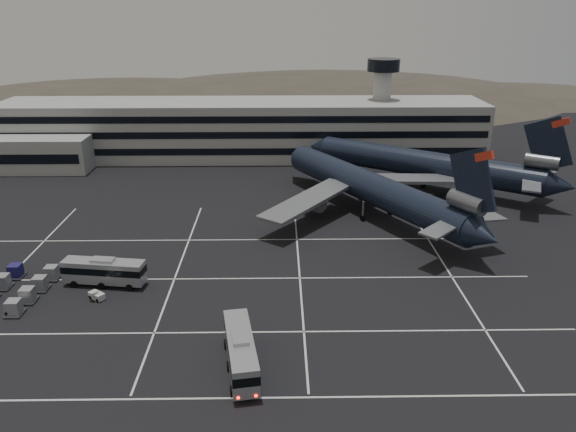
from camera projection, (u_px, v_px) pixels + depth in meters
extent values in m
plane|color=black|center=(213.00, 292.00, 76.74)|extent=(260.00, 260.00, 0.00)
cube|color=silver|center=(189.00, 399.00, 56.21)|extent=(90.00, 0.25, 0.01)
cube|color=silver|center=(204.00, 333.00, 67.41)|extent=(90.00, 0.25, 0.01)
cube|color=silver|center=(216.00, 279.00, 80.47)|extent=(90.00, 0.25, 0.01)
cube|color=silver|center=(225.00, 240.00, 93.54)|extent=(90.00, 0.25, 0.01)
cube|color=silver|center=(12.00, 274.00, 81.90)|extent=(0.25, 55.00, 0.01)
cube|color=silver|center=(177.00, 273.00, 82.25)|extent=(0.25, 55.00, 0.01)
cube|color=silver|center=(299.00, 272.00, 82.52)|extent=(0.25, 55.00, 0.01)
cube|color=silver|center=(448.00, 271.00, 82.84)|extent=(0.25, 55.00, 0.01)
cube|color=gray|center=(243.00, 129.00, 141.43)|extent=(120.00, 18.00, 14.00)
cube|color=black|center=(241.00, 152.00, 134.24)|extent=(118.00, 0.20, 1.60)
cube|color=black|center=(241.00, 135.00, 132.81)|extent=(118.00, 0.20, 1.60)
cube|color=black|center=(240.00, 120.00, 131.48)|extent=(118.00, 0.20, 1.60)
cube|color=gray|center=(26.00, 154.00, 130.57)|extent=(30.00, 10.00, 8.00)
cylinder|color=gray|center=(381.00, 112.00, 142.38)|extent=(4.40, 4.40, 22.00)
cylinder|color=black|center=(384.00, 65.00, 138.25)|extent=(8.00, 8.00, 3.00)
ellipsoid|color=#38332B|center=(117.00, 121.00, 238.30)|extent=(196.00, 140.00, 32.00)
ellipsoid|color=#38332B|center=(328.00, 127.00, 240.69)|extent=(252.00, 180.00, 44.00)
ellipsoid|color=#38332B|center=(514.00, 116.00, 240.25)|extent=(168.00, 120.00, 24.00)
cylinder|color=black|center=(371.00, 188.00, 102.93)|extent=(28.59, 44.50, 5.60)
cone|color=black|center=(297.00, 156.00, 124.00)|extent=(7.09, 6.68, 5.60)
cone|color=black|center=(485.00, 237.00, 81.62)|extent=(6.85, 6.84, 5.04)
cube|color=black|center=(473.00, 182.00, 81.78)|extent=(5.12, 8.48, 10.97)
cube|color=red|center=(484.00, 156.00, 79.07)|extent=(2.07, 3.08, 2.24)
cylinder|color=#595B60|center=(467.00, 202.00, 83.37)|extent=(5.31, 6.55, 2.70)
cube|color=slate|center=(442.00, 228.00, 83.03)|extent=(7.74, 7.38, 0.87)
cube|color=slate|center=(481.00, 218.00, 87.02)|extent=(8.12, 5.32, 0.87)
cube|color=slate|center=(308.00, 200.00, 98.90)|extent=(17.97, 20.66, 1.75)
cylinder|color=#595B60|center=(313.00, 202.00, 103.35)|extent=(5.07, 6.12, 2.70)
cube|color=slate|center=(415.00, 179.00, 110.75)|extent=(22.54, 8.37, 1.75)
cylinder|color=#595B60|center=(392.00, 185.00, 112.35)|extent=(5.07, 6.12, 2.70)
cylinder|color=slate|center=(324.00, 182.00, 116.36)|extent=(0.44, 0.44, 3.00)
cylinder|color=black|center=(324.00, 189.00, 116.95)|extent=(0.98, 1.20, 1.10)
cylinder|color=slate|center=(363.00, 209.00, 100.88)|extent=(0.44, 0.44, 3.00)
cylinder|color=black|center=(363.00, 218.00, 101.48)|extent=(0.98, 1.20, 1.10)
cylinder|color=slate|center=(391.00, 203.00, 103.92)|extent=(0.44, 0.44, 3.00)
cylinder|color=black|center=(390.00, 212.00, 104.51)|extent=(0.98, 1.20, 1.10)
cylinder|color=black|center=(425.00, 164.00, 117.79)|extent=(42.51, 32.15, 5.60)
cone|color=black|center=(319.00, 147.00, 131.52)|extent=(6.90, 7.17, 5.60)
cone|color=black|center=(562.00, 186.00, 103.91)|extent=(6.99, 7.00, 5.04)
cube|color=black|center=(548.00, 144.00, 103.09)|extent=(8.04, 5.85, 10.97)
cube|color=red|center=(561.00, 123.00, 100.79)|extent=(2.96, 2.31, 2.24)
cylinder|color=#595B60|center=(542.00, 161.00, 104.53)|extent=(6.46, 5.66, 2.70)
cube|color=slate|center=(532.00, 184.00, 102.81)|extent=(5.88, 8.16, 0.87)
cube|color=slate|center=(541.00, 174.00, 109.30)|extent=(7.67, 7.46, 0.87)
cylinder|color=slate|center=(424.00, 178.00, 118.87)|extent=(0.44, 0.44, 3.00)
cylinder|color=black|center=(423.00, 185.00, 119.46)|extent=(1.19, 1.04, 1.10)
cube|color=#9A9DA2|center=(241.00, 351.00, 60.06)|extent=(4.62, 12.27, 3.27)
cube|color=black|center=(241.00, 348.00, 59.92)|extent=(4.69, 12.33, 1.03)
cube|color=#9A9DA2|center=(240.00, 336.00, 59.41)|extent=(2.25, 3.51, 0.38)
cylinder|color=black|center=(232.00, 390.00, 56.60)|extent=(0.51, 1.09, 1.05)
cylinder|color=black|center=(259.00, 387.00, 57.05)|extent=(0.51, 1.09, 1.05)
cylinder|color=black|center=(229.00, 366.00, 60.45)|extent=(0.51, 1.09, 1.05)
cylinder|color=black|center=(254.00, 363.00, 60.90)|extent=(0.51, 1.09, 1.05)
cylinder|color=black|center=(226.00, 344.00, 64.30)|extent=(0.51, 1.09, 1.05)
cylinder|color=black|center=(249.00, 341.00, 64.75)|extent=(0.51, 1.09, 1.05)
cube|color=#FF0C05|center=(238.00, 398.00, 54.85)|extent=(0.28, 0.13, 0.24)
cube|color=#FF0C05|center=(256.00, 396.00, 55.13)|extent=(0.28, 0.13, 0.24)
cube|color=#9A9DA2|center=(104.00, 271.00, 77.98)|extent=(11.68, 4.17, 3.12)
cube|color=black|center=(104.00, 269.00, 77.85)|extent=(11.75, 4.23, 0.99)
cube|color=#9A9DA2|center=(103.00, 260.00, 77.35)|extent=(3.32, 2.08, 0.36)
cylinder|color=black|center=(129.00, 288.00, 76.90)|extent=(1.03, 0.47, 1.00)
cylinder|color=black|center=(136.00, 279.00, 79.30)|extent=(1.03, 0.47, 1.00)
cylinder|color=black|center=(101.00, 286.00, 77.36)|extent=(1.03, 0.47, 1.00)
cylinder|color=black|center=(109.00, 277.00, 79.77)|extent=(1.03, 0.47, 1.00)
cylinder|color=black|center=(74.00, 284.00, 77.83)|extent=(1.03, 0.47, 1.00)
cylinder|color=black|center=(83.00, 276.00, 80.23)|extent=(1.03, 0.47, 1.00)
cube|color=#BCBCB7|center=(16.00, 308.00, 71.92)|extent=(1.15, 2.04, 0.82)
cube|color=#BCBCB7|center=(13.00, 306.00, 71.30)|extent=(1.03, 0.85, 0.46)
cylinder|color=black|center=(9.00, 312.00, 71.33)|extent=(0.21, 0.52, 0.51)
cylinder|color=black|center=(17.00, 312.00, 71.32)|extent=(0.21, 0.52, 0.51)
cylinder|color=black|center=(15.00, 306.00, 72.70)|extent=(0.21, 0.52, 0.51)
cylinder|color=black|center=(22.00, 306.00, 72.69)|extent=(0.21, 0.52, 0.51)
cube|color=#BCBCB7|center=(97.00, 296.00, 74.76)|extent=(2.36, 2.18, 0.86)
cube|color=#BCBCB7|center=(99.00, 293.00, 74.29)|extent=(1.32, 1.35, 0.48)
cylinder|color=black|center=(98.00, 301.00, 74.04)|extent=(0.55, 0.49, 0.53)
cylinder|color=black|center=(104.00, 298.00, 74.83)|extent=(0.55, 0.49, 0.53)
cylinder|color=black|center=(91.00, 297.00, 74.88)|extent=(0.55, 0.49, 0.53)
cylinder|color=black|center=(97.00, 294.00, 75.67)|extent=(0.55, 0.49, 0.53)
cube|color=#2D2D30|center=(15.00, 313.00, 71.25)|extent=(2.32, 2.60, 0.20)
cylinder|color=black|center=(15.00, 314.00, 71.27)|extent=(0.11, 0.22, 0.22)
cube|color=#95989D|center=(14.00, 307.00, 70.90)|extent=(1.86, 1.86, 1.73)
cube|color=#2D2D30|center=(29.00, 301.00, 74.27)|extent=(2.32, 2.60, 0.20)
cylinder|color=black|center=(29.00, 301.00, 74.29)|extent=(0.11, 0.22, 0.22)
cube|color=#95989D|center=(27.00, 294.00, 73.92)|extent=(1.86, 1.86, 1.73)
cube|color=#2D2D30|center=(4.00, 287.00, 77.78)|extent=(2.32, 2.60, 0.20)
cylinder|color=black|center=(4.00, 287.00, 77.81)|extent=(0.11, 0.22, 0.22)
cube|color=#95989D|center=(2.00, 281.00, 77.44)|extent=(1.86, 1.86, 1.73)
cube|color=#2D2D30|center=(41.00, 289.00, 77.29)|extent=(2.32, 2.60, 0.20)
cylinder|color=black|center=(41.00, 289.00, 77.31)|extent=(0.11, 0.22, 0.22)
cube|color=#95989D|center=(40.00, 283.00, 76.94)|extent=(1.86, 1.86, 1.73)
cube|color=#2D2D30|center=(17.00, 276.00, 80.80)|extent=(2.32, 2.60, 0.20)
cylinder|color=black|center=(17.00, 277.00, 80.83)|extent=(0.11, 0.22, 0.22)
cube|color=#1B1753|center=(15.00, 270.00, 80.46)|extent=(1.86, 1.86, 1.73)
cube|color=#2D2D30|center=(53.00, 278.00, 80.31)|extent=(2.32, 2.60, 0.20)
cylinder|color=black|center=(53.00, 278.00, 80.33)|extent=(0.11, 0.22, 0.22)
cube|color=#95989D|center=(52.00, 272.00, 79.96)|extent=(1.86, 1.86, 1.73)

